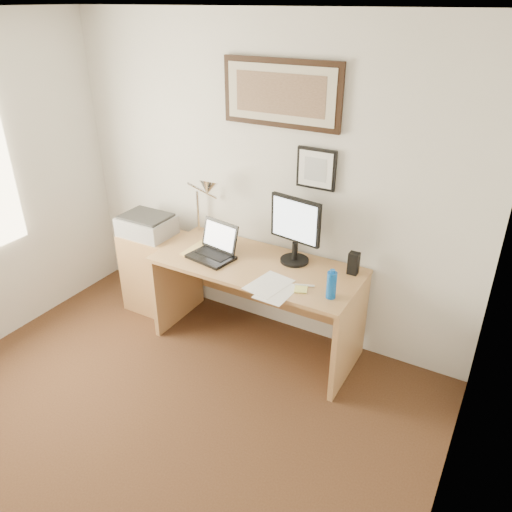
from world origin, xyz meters
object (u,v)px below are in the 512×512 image
Objects in this scene: side_cabinet at (156,271)px; water_bottle at (331,285)px; lcd_monitor at (295,227)px; printer at (147,225)px; desk at (262,285)px; book at (191,248)px; laptop at (214,249)px.

side_cabinet is 3.80× the size of water_bottle.
lcd_monitor reaches higher than printer.
printer is (-1.10, -0.05, 0.30)m from desk.
book is 0.53m from printer.
laptop is at bearing -7.93° from side_cabinet.
book is at bearing -8.47° from printer.
printer is (-1.34, -0.14, -0.22)m from lcd_monitor.
desk reaches higher than side_cabinet.
desk is 3.08× the size of lcd_monitor.
side_cabinet is 1.66× the size of printer.
desk is at bearing 2.63° from printer.
laptop reaches higher than side_cabinet.
lcd_monitor is 1.36m from printer.
water_bottle reaches higher than desk.
printer is (-0.03, -0.02, 0.45)m from side_cabinet.
side_cabinet is 0.46× the size of desk.
laptop is at bearing -159.39° from lcd_monitor.
side_cabinet is at bearing 24.53° from printer.
book is 0.65× the size of printer.
book is 0.24m from laptop.
book is 0.89m from lcd_monitor.
desk is 0.58m from lcd_monitor.
water_bottle is at bearing -5.66° from book.
lcd_monitor is at bearing 5.77° from printer.
laptop reaches higher than book.
printer reaches higher than book.
laptop is at bearing -6.42° from printer.
lcd_monitor is (1.30, 0.12, 0.68)m from side_cabinet.
lcd_monitor reaches higher than side_cabinet.
laptop is 0.85× the size of printer.
water_bottle is 0.44× the size of printer.
laptop is at bearing -1.88° from book.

